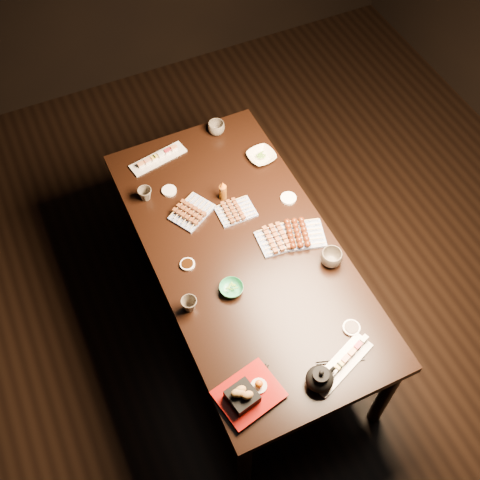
{
  "coord_description": "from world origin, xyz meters",
  "views": [
    {
      "loc": [
        -1.09,
        -1.36,
        3.26
      ],
      "look_at": [
        -0.38,
        0.19,
        0.77
      ],
      "focal_mm": 45.0,
      "sensor_mm": 36.0,
      "label": 1
    }
  ],
  "objects_px": {
    "sushi_platter_far": "(158,157)",
    "condiment_bottle": "(223,190)",
    "dining_table": "(244,287)",
    "teacup_mid_right": "(331,258)",
    "teacup_near_left": "(189,304)",
    "edamame_bowl_green": "(231,289)",
    "teapot": "(320,378)",
    "tempura_tray": "(249,391)",
    "yakitori_plate_right": "(280,237)",
    "teacup_far_right": "(216,128)",
    "yakitori_plate_left": "(192,210)",
    "sushi_platter_near": "(342,363)",
    "edamame_bowl_cream": "(261,157)",
    "yakitori_plate_center": "(236,210)",
    "teacup_far_left": "(145,194)"
  },
  "relations": [
    {
      "from": "teacup_near_left",
      "to": "teacup_far_left",
      "type": "bearing_deg",
      "value": 87.01
    },
    {
      "from": "teacup_far_right",
      "to": "teapot",
      "type": "bearing_deg",
      "value": -97.33
    },
    {
      "from": "yakitori_plate_right",
      "to": "teacup_mid_right",
      "type": "height_order",
      "value": "teacup_mid_right"
    },
    {
      "from": "edamame_bowl_cream",
      "to": "tempura_tray",
      "type": "xyz_separation_m",
      "value": [
        -0.65,
        -1.2,
        0.03
      ]
    },
    {
      "from": "yakitori_plate_left",
      "to": "teacup_far_right",
      "type": "distance_m",
      "value": 0.59
    },
    {
      "from": "dining_table",
      "to": "condiment_bottle",
      "type": "relative_size",
      "value": 14.55
    },
    {
      "from": "yakitori_plate_left",
      "to": "tempura_tray",
      "type": "xyz_separation_m",
      "value": [
        -0.15,
        -1.01,
        0.02
      ]
    },
    {
      "from": "yakitori_plate_left",
      "to": "condiment_bottle",
      "type": "xyz_separation_m",
      "value": [
        0.19,
        0.03,
        0.03
      ]
    },
    {
      "from": "edamame_bowl_green",
      "to": "teacup_far_left",
      "type": "height_order",
      "value": "teacup_far_left"
    },
    {
      "from": "sushi_platter_far",
      "to": "edamame_bowl_cream",
      "type": "xyz_separation_m",
      "value": [
        0.52,
        -0.24,
        -0.0
      ]
    },
    {
      "from": "yakitori_plate_left",
      "to": "teacup_far_right",
      "type": "xyz_separation_m",
      "value": [
        0.35,
        0.48,
        0.01
      ]
    },
    {
      "from": "sushi_platter_far",
      "to": "yakitori_plate_center",
      "type": "bearing_deg",
      "value": 103.89
    },
    {
      "from": "edamame_bowl_cream",
      "to": "yakitori_plate_right",
      "type": "bearing_deg",
      "value": -106.21
    },
    {
      "from": "yakitori_plate_left",
      "to": "condiment_bottle",
      "type": "relative_size",
      "value": 1.73
    },
    {
      "from": "dining_table",
      "to": "teacup_mid_right",
      "type": "relative_size",
      "value": 16.89
    },
    {
      "from": "dining_table",
      "to": "teacup_near_left",
      "type": "xyz_separation_m",
      "value": [
        -0.37,
        -0.19,
        0.41
      ]
    },
    {
      "from": "sushi_platter_far",
      "to": "yakitori_plate_left",
      "type": "relative_size",
      "value": 1.53
    },
    {
      "from": "sushi_platter_far",
      "to": "condiment_bottle",
      "type": "distance_m",
      "value": 0.46
    },
    {
      "from": "teacup_mid_right",
      "to": "tempura_tray",
      "type": "bearing_deg",
      "value": -146.02
    },
    {
      "from": "edamame_bowl_green",
      "to": "teacup_far_right",
      "type": "height_order",
      "value": "teacup_far_right"
    },
    {
      "from": "sushi_platter_near",
      "to": "condiment_bottle",
      "type": "bearing_deg",
      "value": 73.59
    },
    {
      "from": "yakitori_plate_right",
      "to": "tempura_tray",
      "type": "bearing_deg",
      "value": -122.03
    },
    {
      "from": "sushi_platter_near",
      "to": "tempura_tray",
      "type": "relative_size",
      "value": 1.28
    },
    {
      "from": "tempura_tray",
      "to": "teapot",
      "type": "xyz_separation_m",
      "value": [
        0.3,
        -0.08,
        0.01
      ]
    },
    {
      "from": "teapot",
      "to": "edamame_bowl_green",
      "type": "bearing_deg",
      "value": 95.12
    },
    {
      "from": "yakitori_plate_right",
      "to": "teapot",
      "type": "distance_m",
      "value": 0.77
    },
    {
      "from": "tempura_tray",
      "to": "teacup_far_right",
      "type": "xyz_separation_m",
      "value": [
        0.5,
        1.49,
        -0.01
      ]
    },
    {
      "from": "dining_table",
      "to": "teacup_far_left",
      "type": "height_order",
      "value": "teacup_far_left"
    },
    {
      "from": "teacup_far_left",
      "to": "condiment_bottle",
      "type": "xyz_separation_m",
      "value": [
        0.37,
        -0.17,
        0.03
      ]
    },
    {
      "from": "yakitori_plate_center",
      "to": "tempura_tray",
      "type": "distance_m",
      "value": 0.99
    },
    {
      "from": "sushi_platter_near",
      "to": "teacup_far_right",
      "type": "height_order",
      "value": "teacup_far_right"
    },
    {
      "from": "teacup_far_left",
      "to": "condiment_bottle",
      "type": "height_order",
      "value": "condiment_bottle"
    },
    {
      "from": "yakitori_plate_right",
      "to": "yakitori_plate_left",
      "type": "distance_m",
      "value": 0.48
    },
    {
      "from": "yakitori_plate_center",
      "to": "teapot",
      "type": "distance_m",
      "value": 1.0
    },
    {
      "from": "teacup_mid_right",
      "to": "edamame_bowl_cream",
      "type": "bearing_deg",
      "value": 90.61
    },
    {
      "from": "yakitori_plate_center",
      "to": "edamame_bowl_cream",
      "type": "relative_size",
      "value": 1.29
    },
    {
      "from": "teacup_mid_right",
      "to": "dining_table",
      "type": "bearing_deg",
      "value": 145.0
    },
    {
      "from": "edamame_bowl_cream",
      "to": "edamame_bowl_green",
      "type": "bearing_deg",
      "value": -125.63
    },
    {
      "from": "sushi_platter_near",
      "to": "edamame_bowl_green",
      "type": "height_order",
      "value": "sushi_platter_near"
    },
    {
      "from": "yakitori_plate_center",
      "to": "edamame_bowl_green",
      "type": "height_order",
      "value": "yakitori_plate_center"
    },
    {
      "from": "dining_table",
      "to": "yakitori_plate_left",
      "type": "height_order",
      "value": "yakitori_plate_left"
    },
    {
      "from": "teacup_mid_right",
      "to": "teacup_far_right",
      "type": "bearing_deg",
      "value": 98.38
    },
    {
      "from": "condiment_bottle",
      "to": "sushi_platter_near",
      "type": "bearing_deg",
      "value": -85.19
    },
    {
      "from": "edamame_bowl_green",
      "to": "teapot",
      "type": "relative_size",
      "value": 0.8
    },
    {
      "from": "teacup_near_left",
      "to": "teacup_far_left",
      "type": "height_order",
      "value": "teacup_near_left"
    },
    {
      "from": "sushi_platter_far",
      "to": "yakitori_plate_center",
      "type": "relative_size",
      "value": 1.69
    },
    {
      "from": "yakitori_plate_left",
      "to": "teacup_far_left",
      "type": "relative_size",
      "value": 2.85
    },
    {
      "from": "edamame_bowl_green",
      "to": "tempura_tray",
      "type": "bearing_deg",
      "value": -106.19
    },
    {
      "from": "condiment_bottle",
      "to": "yakitori_plate_left",
      "type": "bearing_deg",
      "value": -172.48
    },
    {
      "from": "teacup_far_left",
      "to": "teacup_far_right",
      "type": "xyz_separation_m",
      "value": [
        0.53,
        0.28,
        0.0
      ]
    }
  ]
}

